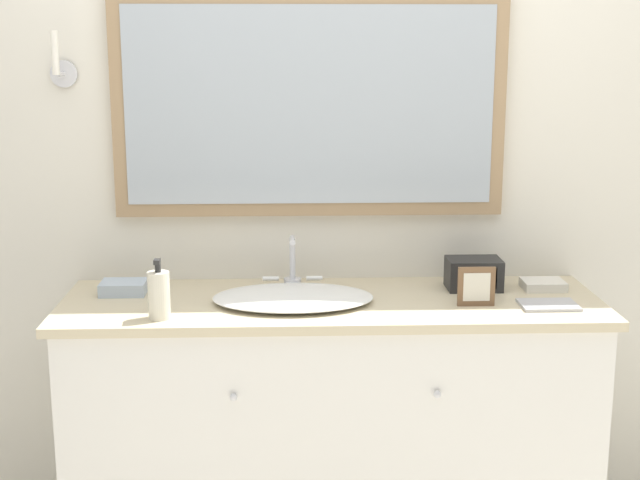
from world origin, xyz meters
The scene contains 9 objects.
wall_back centered at (0.00, 0.59, 1.28)m, with size 8.00×0.18×2.55m.
vanity_counter centered at (0.00, 0.28, 0.45)m, with size 1.76×0.56×0.90m.
sink_basin centered at (-0.13, 0.26, 0.92)m, with size 0.52×0.39×0.18m.
soap_bottle centered at (-0.53, 0.10, 0.98)m, with size 0.07×0.07×0.19m.
appliance_box centered at (0.49, 0.40, 0.95)m, with size 0.18×0.13×0.10m.
picture_frame centered at (0.46, 0.20, 0.96)m, with size 0.12×0.01×0.13m.
hand_towel_near_sink centered at (0.73, 0.39, 0.92)m, with size 0.14×0.11×0.03m.
hand_towel_far_corner centered at (-0.69, 0.38, 0.92)m, with size 0.15×0.11×0.04m.
metal_tray centered at (0.69, 0.18, 0.90)m, with size 0.18×0.13×0.01m.
Camera 1 is at (-0.14, -2.50, 1.72)m, focal length 50.00 mm.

